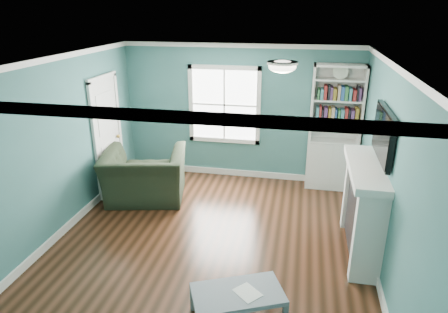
# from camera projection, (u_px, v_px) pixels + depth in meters

# --- Properties ---
(floor) EXTENTS (5.00, 5.00, 0.00)m
(floor) POSITION_uv_depth(u_px,v_px,m) (211.00, 242.00, 5.83)
(floor) COLOR black
(floor) RESTS_ON ground
(room_walls) EXTENTS (5.00, 5.00, 5.00)m
(room_walls) POSITION_uv_depth(u_px,v_px,m) (210.00, 139.00, 5.27)
(room_walls) COLOR #346664
(room_walls) RESTS_ON ground
(trim) EXTENTS (4.50, 5.00, 2.60)m
(trim) POSITION_uv_depth(u_px,v_px,m) (210.00, 163.00, 5.40)
(trim) COLOR white
(trim) RESTS_ON ground
(window) EXTENTS (1.40, 0.06, 1.50)m
(window) POSITION_uv_depth(u_px,v_px,m) (224.00, 105.00, 7.65)
(window) COLOR white
(window) RESTS_ON room_walls
(bookshelf) EXTENTS (0.90, 0.35, 2.31)m
(bookshelf) POSITION_uv_depth(u_px,v_px,m) (333.00, 141.00, 7.29)
(bookshelf) COLOR silver
(bookshelf) RESTS_ON ground
(fireplace) EXTENTS (0.44, 1.58, 1.30)m
(fireplace) POSITION_uv_depth(u_px,v_px,m) (363.00, 210.00, 5.41)
(fireplace) COLOR black
(fireplace) RESTS_ON ground
(tv) EXTENTS (0.06, 1.10, 0.65)m
(tv) POSITION_uv_depth(u_px,v_px,m) (384.00, 134.00, 5.00)
(tv) COLOR black
(tv) RESTS_ON fireplace
(door) EXTENTS (0.12, 0.98, 2.17)m
(door) POSITION_uv_depth(u_px,v_px,m) (107.00, 134.00, 7.15)
(door) COLOR silver
(door) RESTS_ON ground
(ceiling_fixture) EXTENTS (0.38, 0.38, 0.15)m
(ceiling_fixture) POSITION_uv_depth(u_px,v_px,m) (282.00, 66.00, 4.86)
(ceiling_fixture) COLOR white
(ceiling_fixture) RESTS_ON room_walls
(light_switch) EXTENTS (0.08, 0.01, 0.12)m
(light_switch) POSITION_uv_depth(u_px,v_px,m) (166.00, 114.00, 7.96)
(light_switch) COLOR white
(light_switch) RESTS_ON room_walls
(recliner) EXTENTS (1.53, 1.16, 1.19)m
(recliner) POSITION_uv_depth(u_px,v_px,m) (144.00, 168.00, 6.93)
(recliner) COLOR black
(recliner) RESTS_ON ground
(coffee_table) EXTENTS (1.11, 0.88, 0.35)m
(coffee_table) POSITION_uv_depth(u_px,v_px,m) (238.00, 295.00, 4.30)
(coffee_table) COLOR #515B61
(coffee_table) RESTS_ON ground
(paper_sheet) EXTENTS (0.35, 0.34, 0.00)m
(paper_sheet) POSITION_uv_depth(u_px,v_px,m) (247.00, 293.00, 4.27)
(paper_sheet) COLOR white
(paper_sheet) RESTS_ON coffee_table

